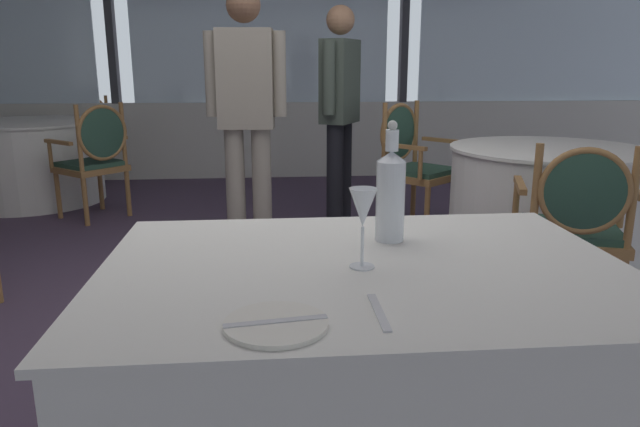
{
  "coord_description": "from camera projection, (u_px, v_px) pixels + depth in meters",
  "views": [
    {
      "loc": [
        0.05,
        -2.68,
        1.25
      ],
      "look_at": [
        0.2,
        -1.05,
        0.84
      ],
      "focal_mm": 32.83,
      "sensor_mm": 36.0,
      "label": 1
    }
  ],
  "objects": [
    {
      "name": "foreground_table",
      "position": [
        362.0,
        394.0,
        1.6
      ],
      "size": [
        1.36,
        0.97,
        0.76
      ],
      "color": "silver",
      "rests_on": "ground_plane"
    },
    {
      "name": "butter_knife",
      "position": [
        276.0,
        322.0,
        1.15
      ],
      "size": [
        0.21,
        0.05,
        0.0
      ],
      "primitive_type": "cube",
      "rotation": [
        0.0,
        0.0,
        0.14
      ],
      "color": "silver",
      "rests_on": "foreground_table"
    },
    {
      "name": "dining_chair_0_1",
      "position": [
        412.0,
        157.0,
        4.41
      ],
      "size": [
        0.66,
        0.65,
        0.99
      ],
      "rotation": [
        0.0,
        0.0,
        5.43
      ],
      "color": "olive",
      "rests_on": "ground_plane"
    },
    {
      "name": "side_plate",
      "position": [
        276.0,
        324.0,
        1.15
      ],
      "size": [
        0.21,
        0.21,
        0.01
      ],
      "primitive_type": "cylinder",
      "color": "silver",
      "rests_on": "foreground_table"
    },
    {
      "name": "dining_chair_1_0",
      "position": [
        96.0,
        153.0,
        4.8
      ],
      "size": [
        0.66,
        0.66,
        0.96
      ],
      "rotation": [
        0.0,
        0.0,
        8.69
      ],
      "color": "olive",
      "rests_on": "ground_plane"
    },
    {
      "name": "dining_chair_1_1",
      "position": [
        86.0,
        131.0,
        6.48
      ],
      "size": [
        0.6,
        0.55,
        0.93
      ],
      "rotation": [
        0.0,
        0.0,
        10.79
      ],
      "color": "olive",
      "rests_on": "ground_plane"
    },
    {
      "name": "background_table_0",
      "position": [
        545.0,
        206.0,
        3.75
      ],
      "size": [
        1.24,
        1.24,
        0.76
      ],
      "color": "silver",
      "rests_on": "ground_plane"
    },
    {
      "name": "dining_chair_0_2",
      "position": [
        575.0,
        221.0,
        2.73
      ],
      "size": [
        0.63,
        0.59,
        0.92
      ],
      "rotation": [
        0.0,
        0.0,
        7.52
      ],
      "color": "olive",
      "rests_on": "ground_plane"
    },
    {
      "name": "window_wall_far",
      "position": [
        262.0,
        79.0,
        6.54
      ],
      "size": [
        10.21,
        0.14,
        2.76
      ],
      "color": "beige",
      "rests_on": "ground_plane"
    },
    {
      "name": "dinner_fork",
      "position": [
        379.0,
        312.0,
        1.21
      ],
      "size": [
        0.02,
        0.19,
        0.0
      ],
      "primitive_type": "cube",
      "rotation": [
        0.0,
        0.0,
        1.57
      ],
      "color": "silver",
      "rests_on": "foreground_table"
    },
    {
      "name": "water_bottle",
      "position": [
        391.0,
        193.0,
        1.68
      ],
      "size": [
        0.08,
        0.08,
        0.35
      ],
      "color": "white",
      "rests_on": "foreground_table"
    },
    {
      "name": "diner_person_1",
      "position": [
        246.0,
        106.0,
        3.85
      ],
      "size": [
        0.53,
        0.23,
        1.73
      ],
      "rotation": [
        0.0,
        0.0,
        1.49
      ],
      "color": "gray",
      "rests_on": "ground_plane"
    },
    {
      "name": "ground_plane",
      "position": [
        261.0,
        326.0,
        2.89
      ],
      "size": [
        14.04,
        14.04,
        0.0
      ],
      "primitive_type": "plane",
      "color": "#47384C"
    },
    {
      "name": "diner_person_0",
      "position": [
        340.0,
        105.0,
        4.47
      ],
      "size": [
        0.35,
        0.48,
        1.69
      ],
      "rotation": [
        0.0,
        0.0,
        5.78
      ],
      "color": "black",
      "rests_on": "ground_plane"
    },
    {
      "name": "background_table_1",
      "position": [
        30.0,
        162.0,
        5.48
      ],
      "size": [
        1.33,
        1.33,
        0.76
      ],
      "color": "silver",
      "rests_on": "ground_plane"
    },
    {
      "name": "wine_glass",
      "position": [
        363.0,
        210.0,
        1.45
      ],
      "size": [
        0.07,
        0.07,
        0.2
      ],
      "color": "white",
      "rests_on": "foreground_table"
    }
  ]
}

